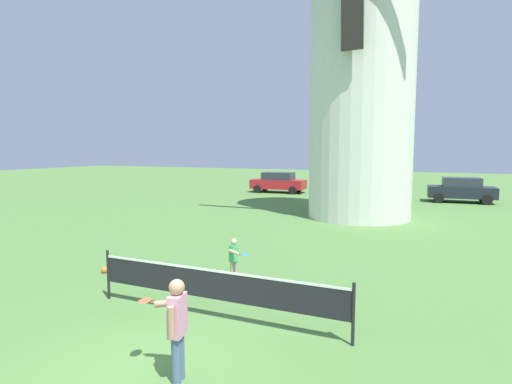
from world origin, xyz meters
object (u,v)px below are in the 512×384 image
object	(u,v)px
parked_car_red	(278,182)
parked_car_black	(461,190)
windmill	(362,52)
player_far	(235,257)
tennis_net	(214,285)
parked_car_cream	(363,186)
player_near	(176,324)
stray_ball	(105,270)

from	to	relation	value
parked_car_red	parked_car_black	bearing A→B (deg)	-3.68
windmill	player_far	bearing A→B (deg)	-95.37
parked_car_red	tennis_net	bearing A→B (deg)	-71.83
tennis_net	parked_car_black	world-z (taller)	parked_car_black
parked_car_red	parked_car_cream	distance (m)	6.64
parked_car_red	parked_car_black	size ratio (longest dim) A/B	1.05
player_near	player_far	distance (m)	4.64
stray_ball	parked_car_black	world-z (taller)	parked_car_black
tennis_net	player_far	world-z (taller)	tennis_net
parked_car_black	tennis_net	bearing A→B (deg)	-103.12
tennis_net	parked_car_cream	size ratio (longest dim) A/B	1.30
player_far	parked_car_cream	distance (m)	19.58
tennis_net	parked_car_black	bearing A→B (deg)	76.88
player_near	stray_ball	xyz separation A→B (m)	(-4.82, 3.53, -0.76)
parked_car_black	player_far	bearing A→B (deg)	-106.59
player_far	parked_car_red	world-z (taller)	parked_car_red
tennis_net	parked_car_red	world-z (taller)	parked_car_red
player_far	parked_car_black	xyz separation A→B (m)	(5.87, 19.70, 0.20)
parked_car_cream	player_near	bearing A→B (deg)	-86.38
tennis_net	parked_car_black	xyz separation A→B (m)	(5.13, 22.02, 0.12)
windmill	parked_car_red	bearing A→B (deg)	130.03
parked_car_black	player_near	bearing A→B (deg)	-100.63
tennis_net	parked_car_red	distance (m)	24.03
windmill	parked_car_cream	xyz separation A→B (m)	(-1.23, 8.37, -7.08)
tennis_net	parked_car_black	size ratio (longest dim) A/B	1.36
windmill	parked_car_cream	distance (m)	11.03
tennis_net	parked_car_red	xyz separation A→B (m)	(-7.50, 22.83, 0.12)
stray_ball	parked_car_cream	world-z (taller)	parked_car_cream
parked_car_cream	player_far	bearing A→B (deg)	-89.48
windmill	tennis_net	bearing A→B (deg)	-91.34
player_far	parked_car_cream	world-z (taller)	parked_car_cream
parked_car_black	windmill	bearing A→B (deg)	-119.58
tennis_net	player_near	xyz separation A→B (m)	(0.60, -2.11, 0.16)
player_far	parked_car_red	distance (m)	21.60
tennis_net	stray_ball	size ratio (longest dim) A/B	30.04
windmill	parked_car_black	bearing A→B (deg)	60.42
stray_ball	parked_car_cream	distance (m)	20.76
parked_car_red	parked_car_black	xyz separation A→B (m)	(12.63, -0.81, -0.00)
parked_car_cream	tennis_net	bearing A→B (deg)	-87.60
player_near	stray_ball	bearing A→B (deg)	143.77
windmill	parked_car_red	xyz separation A→B (m)	(-7.81, 9.30, -7.08)
player_far	stray_ball	size ratio (longest dim) A/B	5.92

